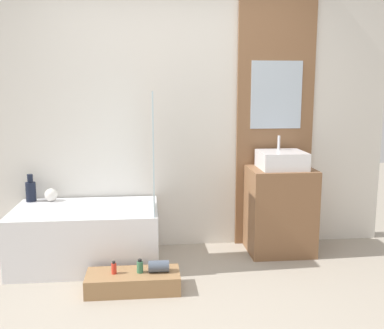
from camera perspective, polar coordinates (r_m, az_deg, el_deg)
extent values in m
plane|color=#A39989|center=(3.15, -0.54, -19.77)|extent=(12.00, 12.00, 0.00)
cube|color=silver|center=(4.32, -2.45, 6.42)|extent=(4.20, 0.06, 2.60)
cube|color=brown|center=(4.44, 10.51, 6.36)|extent=(0.75, 0.03, 2.60)
cube|color=#ADBCCC|center=(4.42, 10.66, 8.67)|extent=(0.50, 0.01, 0.64)
cube|color=white|center=(4.13, -13.23, -8.80)|extent=(1.25, 0.76, 0.51)
cube|color=silver|center=(4.06, -13.37, -5.43)|extent=(0.98, 0.53, 0.01)
cube|color=silver|center=(3.79, -4.97, 1.61)|extent=(0.01, 0.46, 1.01)
cube|color=#997047|center=(3.61, -7.47, -14.53)|extent=(0.72, 0.30, 0.14)
cube|color=brown|center=(4.34, 11.10, -5.75)|extent=(0.60, 0.48, 0.81)
cube|color=white|center=(4.24, 11.32, 0.57)|extent=(0.42, 0.40, 0.16)
cylinder|color=silver|center=(4.32, 10.97, 2.74)|extent=(0.02, 0.02, 0.14)
cylinder|color=black|center=(4.41, -19.78, -3.28)|extent=(0.09, 0.09, 0.18)
cylinder|color=black|center=(4.38, -19.88, -1.66)|extent=(0.05, 0.05, 0.08)
sphere|color=silver|center=(4.36, -17.46, -3.70)|extent=(0.12, 0.12, 0.12)
cylinder|color=red|center=(3.58, -9.88, -12.89)|extent=(0.04, 0.04, 0.08)
cylinder|color=black|center=(3.56, -9.91, -12.14)|extent=(0.02, 0.02, 0.02)
cylinder|color=#38704C|center=(3.56, -6.63, -12.82)|extent=(0.05, 0.05, 0.09)
cylinder|color=black|center=(3.54, -6.65, -12.01)|extent=(0.03, 0.03, 0.02)
cylinder|color=#4C5666|center=(3.56, -4.25, -12.77)|extent=(0.16, 0.09, 0.09)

